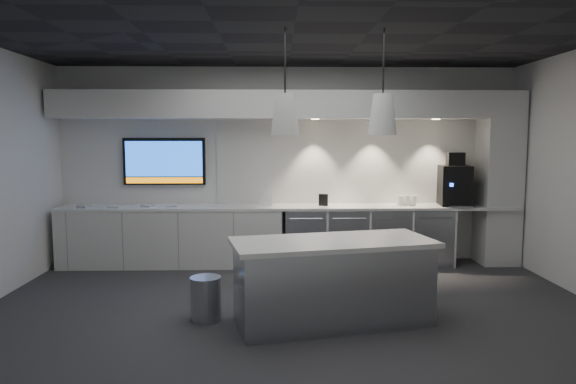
{
  "coord_description": "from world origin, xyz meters",
  "views": [
    {
      "loc": [
        -0.19,
        -5.48,
        1.91
      ],
      "look_at": [
        -0.03,
        1.1,
        1.22
      ],
      "focal_mm": 32.0,
      "sensor_mm": 36.0,
      "label": 1
    }
  ],
  "objects_px": {
    "wall_tv": "(164,161)",
    "island": "(332,281)",
    "bin": "(206,298)",
    "coffee_machine": "(455,184)"
  },
  "relations": [
    {
      "from": "wall_tv",
      "to": "island",
      "type": "xyz_separation_m",
      "value": [
        2.3,
        -2.75,
        -1.12
      ]
    },
    {
      "from": "wall_tv",
      "to": "bin",
      "type": "distance_m",
      "value": 3.11
    },
    {
      "from": "wall_tv",
      "to": "coffee_machine",
      "type": "relative_size",
      "value": 1.56
    },
    {
      "from": "wall_tv",
      "to": "island",
      "type": "bearing_deg",
      "value": -50.11
    },
    {
      "from": "island",
      "to": "wall_tv",
      "type": "bearing_deg",
      "value": 117.47
    },
    {
      "from": "wall_tv",
      "to": "island",
      "type": "height_order",
      "value": "wall_tv"
    },
    {
      "from": "wall_tv",
      "to": "bin",
      "type": "relative_size",
      "value": 2.71
    },
    {
      "from": "bin",
      "to": "coffee_machine",
      "type": "relative_size",
      "value": 0.58
    },
    {
      "from": "island",
      "to": "coffee_machine",
      "type": "bearing_deg",
      "value": 37.19
    },
    {
      "from": "island",
      "to": "bin",
      "type": "bearing_deg",
      "value": 162.96
    }
  ]
}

